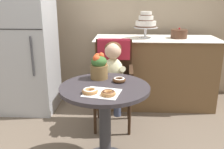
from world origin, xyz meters
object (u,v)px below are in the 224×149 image
Objects in this scene: seated_child at (113,70)px; donut_side at (119,80)px; flower_vase at (99,66)px; refrigerator at (27,44)px; cafe_table at (105,110)px; donut_front at (108,93)px; round_layer_cake at (179,34)px; wicker_chair at (113,69)px; donut_mid at (90,91)px; tiered_cake_stand at (146,22)px.

seated_child is 0.51m from donut_side.
flower_vase is 1.34m from refrigerator.
cafe_table is 3.22× the size of flower_vase.
donut_front is 0.53× the size of round_layer_cake.
cafe_table is 0.78m from wicker_chair.
seated_child reaches higher than flower_vase.
donut_front reaches higher than donut_side.
donut_front is (0.04, -0.20, 0.23)m from cafe_table.
donut_side is at bearing -40.52° from refrigerator.
wicker_chair is 1.02m from round_layer_cake.
refrigerator reaches higher than donut_front.
donut_mid reaches higher than cafe_table.
wicker_chair is at bearing -17.19° from refrigerator.
refrigerator is at bearing -172.19° from tiered_cake_stand.
refrigerator is (-1.46, -0.20, -0.24)m from tiered_cake_stand.
cafe_table is at bearing -136.19° from donut_side.
wicker_chair is 0.16m from seated_child.
tiered_cake_stand is (0.30, 1.19, 0.36)m from donut_side.
donut_front is 0.06× the size of refrigerator.
refrigerator reaches higher than donut_side.
donut_side is 0.48× the size of flower_vase.
donut_mid is 0.57× the size of round_layer_cake.
donut_mid is 1.59m from tiered_cake_stand.
tiered_cake_stand reaches higher than donut_side.
donut_front is 1.70m from refrigerator.
seated_child is at bearing -138.50° from round_layer_cake.
cafe_table is 1.62m from round_layer_cake.
round_layer_cake reaches higher than donut_side.
flower_vase is at bearing -103.01° from seated_child.
donut_side is at bearing 77.11° from donut_front.
donut_mid is at bearing 165.09° from donut_front.
cafe_table is 2.20× the size of tiered_cake_stand.
round_layer_cake is at bearing 59.18° from donut_side.
wicker_chair is at bearing 87.47° from cafe_table.
refrigerator reaches higher than wicker_chair.
wicker_chair is at bearing 80.44° from flower_vase.
refrigerator is (-1.16, 0.99, 0.11)m from donut_side.
refrigerator is (-1.05, 1.10, 0.34)m from cafe_table.
round_layer_cake is 0.12× the size of refrigerator.
donut_front is at bearing -83.89° from wicker_chair.
round_layer_cake is at bearing 57.85° from donut_mid.
donut_side is at bearing 43.81° from cafe_table.
round_layer_cake reaches higher than donut_front.
round_layer_cake is at bearing 2.17° from tiered_cake_stand.
seated_child is at bearing 86.83° from cafe_table.
cafe_table is 0.31m from donut_front.
wicker_chair is 0.97m from donut_front.
refrigerator reaches higher than round_layer_cake.
cafe_table is at bearing -46.33° from refrigerator.
round_layer_cake is (0.72, 1.21, 0.21)m from donut_side.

